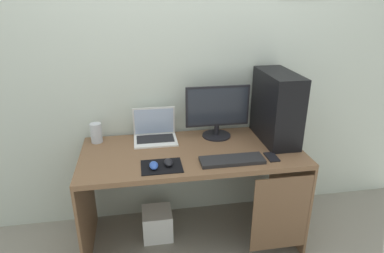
# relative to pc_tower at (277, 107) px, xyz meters

# --- Properties ---
(ground_plane) EXTENTS (8.00, 8.00, 0.00)m
(ground_plane) POSITION_rel_pc_tower_xyz_m (-0.64, -0.09, -1.00)
(ground_plane) COLOR gray
(wall_back) EXTENTS (4.00, 0.05, 2.60)m
(wall_back) POSITION_rel_pc_tower_xyz_m (-0.64, 0.30, 0.30)
(wall_back) COLOR beige
(wall_back) RESTS_ON ground_plane
(desk) EXTENTS (1.54, 0.70, 0.75)m
(desk) POSITION_rel_pc_tower_xyz_m (-0.62, -0.10, -0.40)
(desk) COLOR brown
(desk) RESTS_ON ground_plane
(pc_tower) EXTENTS (0.22, 0.49, 0.51)m
(pc_tower) POSITION_rel_pc_tower_xyz_m (0.00, 0.00, 0.00)
(pc_tower) COLOR black
(pc_tower) RESTS_ON desk
(monitor) EXTENTS (0.48, 0.22, 0.40)m
(monitor) POSITION_rel_pc_tower_xyz_m (-0.41, 0.12, -0.05)
(monitor) COLOR black
(monitor) RESTS_ON desk
(laptop) EXTENTS (0.31, 0.23, 0.24)m
(laptop) POSITION_rel_pc_tower_xyz_m (-0.88, 0.14, -0.21)
(laptop) COLOR white
(laptop) RESTS_ON desk
(speaker) EXTENTS (0.08, 0.08, 0.15)m
(speaker) POSITION_rel_pc_tower_xyz_m (-1.31, 0.16, -0.18)
(speaker) COLOR #B7BCC6
(speaker) RESTS_ON desk
(keyboard) EXTENTS (0.42, 0.14, 0.02)m
(keyboard) POSITION_rel_pc_tower_xyz_m (-0.41, -0.30, -0.24)
(keyboard) COLOR #232326
(keyboard) RESTS_ON desk
(mousepad) EXTENTS (0.26, 0.20, 0.00)m
(mousepad) POSITION_rel_pc_tower_xyz_m (-0.87, -0.29, -0.25)
(mousepad) COLOR black
(mousepad) RESTS_ON desk
(mouse_left) EXTENTS (0.06, 0.10, 0.03)m
(mouse_left) POSITION_rel_pc_tower_xyz_m (-0.82, -0.28, -0.23)
(mouse_left) COLOR black
(mouse_left) RESTS_ON mousepad
(mouse_right) EXTENTS (0.06, 0.10, 0.03)m
(mouse_right) POSITION_rel_pc_tower_xyz_m (-0.92, -0.31, -0.23)
(mouse_right) COLOR #2D51B2
(mouse_right) RESTS_ON mousepad
(cell_phone) EXTENTS (0.07, 0.13, 0.01)m
(cell_phone) POSITION_rel_pc_tower_xyz_m (-0.13, -0.29, -0.25)
(cell_phone) COLOR black
(cell_phone) RESTS_ON desk
(subwoofer) EXTENTS (0.22, 0.22, 0.22)m
(subwoofer) POSITION_rel_pc_tower_xyz_m (-0.90, -0.03, -0.89)
(subwoofer) COLOR white
(subwoofer) RESTS_ON ground_plane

